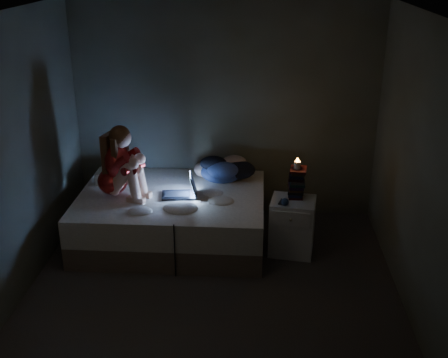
# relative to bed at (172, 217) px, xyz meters

# --- Properties ---
(floor) EXTENTS (3.60, 3.80, 0.02)m
(floor) POSITION_rel_bed_xyz_m (0.54, -1.10, -0.29)
(floor) COLOR #2F2826
(floor) RESTS_ON ground
(ceiling) EXTENTS (3.60, 3.80, 0.02)m
(ceiling) POSITION_rel_bed_xyz_m (0.54, -1.10, 2.33)
(ceiling) COLOR silver
(ceiling) RESTS_ON ground
(wall_back) EXTENTS (3.60, 0.02, 2.60)m
(wall_back) POSITION_rel_bed_xyz_m (0.54, 0.81, 1.02)
(wall_back) COLOR #5C5F56
(wall_back) RESTS_ON ground
(wall_front) EXTENTS (3.60, 0.02, 2.60)m
(wall_front) POSITION_rel_bed_xyz_m (0.54, -3.01, 1.02)
(wall_front) COLOR #5C5F56
(wall_front) RESTS_ON ground
(wall_left) EXTENTS (0.02, 3.80, 2.60)m
(wall_left) POSITION_rel_bed_xyz_m (-1.27, -1.10, 1.02)
(wall_left) COLOR #5C5F56
(wall_left) RESTS_ON ground
(wall_right) EXTENTS (0.02, 3.80, 2.60)m
(wall_right) POSITION_rel_bed_xyz_m (2.35, -1.10, 1.02)
(wall_right) COLOR #5C5F56
(wall_right) RESTS_ON ground
(bed) EXTENTS (2.05, 1.53, 0.56)m
(bed) POSITION_rel_bed_xyz_m (0.00, 0.00, 0.00)
(bed) COLOR #B4AFA4
(bed) RESTS_ON ground
(pillow) EXTENTS (0.47, 0.34, 0.14)m
(pillow) POSITION_rel_bed_xyz_m (-0.67, 0.33, 0.35)
(pillow) COLOR white
(pillow) RESTS_ON bed
(woman) EXTENTS (0.58, 0.45, 0.82)m
(woman) POSITION_rel_bed_xyz_m (-0.63, -0.08, 0.69)
(woman) COLOR maroon
(woman) RESTS_ON bed
(laptop) EXTENTS (0.41, 0.32, 0.27)m
(laptop) POSITION_rel_bed_xyz_m (0.09, -0.05, 0.42)
(laptop) COLOR black
(laptop) RESTS_ON bed
(clothes_pile) EXTENTS (0.57, 0.48, 0.31)m
(clothes_pile) POSITION_rel_bed_xyz_m (0.53, 0.44, 0.44)
(clothes_pile) COLOR navy
(clothes_pile) RESTS_ON bed
(nightstand) EXTENTS (0.52, 0.47, 0.62)m
(nightstand) POSITION_rel_bed_xyz_m (1.34, -0.20, 0.03)
(nightstand) COLOR silver
(nightstand) RESTS_ON ground
(book_stack) EXTENTS (0.19, 0.25, 0.30)m
(book_stack) POSITION_rel_bed_xyz_m (1.37, -0.10, 0.48)
(book_stack) COLOR black
(book_stack) RESTS_ON nightstand
(candle) EXTENTS (0.07, 0.07, 0.08)m
(candle) POSITION_rel_bed_xyz_m (1.37, -0.10, 0.67)
(candle) COLOR beige
(candle) RESTS_ON book_stack
(phone) EXTENTS (0.09, 0.15, 0.01)m
(phone) POSITION_rel_bed_xyz_m (1.23, -0.28, 0.34)
(phone) COLOR black
(phone) RESTS_ON nightstand
(blue_orb) EXTENTS (0.08, 0.08, 0.08)m
(blue_orb) POSITION_rel_bed_xyz_m (1.26, -0.34, 0.38)
(blue_orb) COLOR navy
(blue_orb) RESTS_ON nightstand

